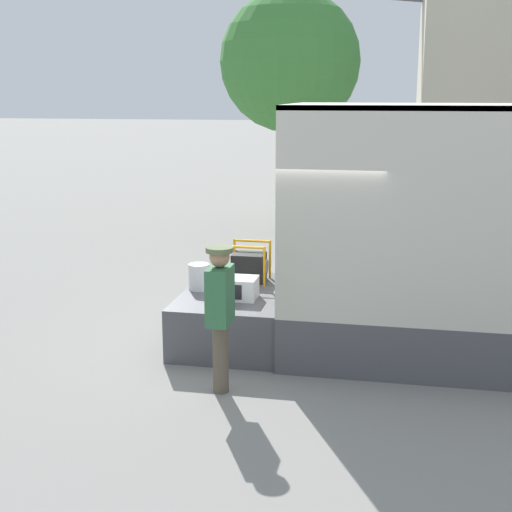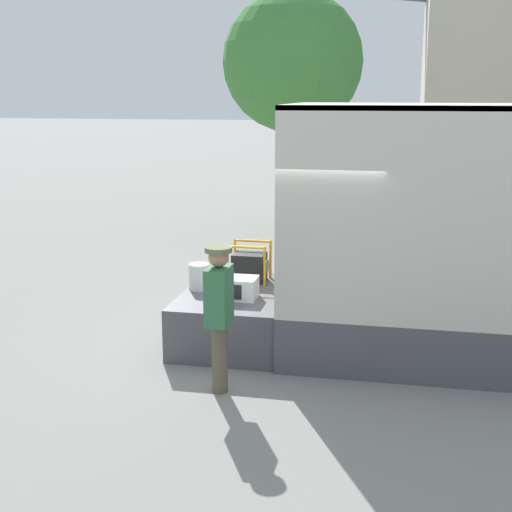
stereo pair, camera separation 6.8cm
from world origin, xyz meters
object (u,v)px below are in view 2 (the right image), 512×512
object	(u,v)px
worker_person	(219,304)
street_tree	(293,62)
portable_generator	(251,266)
microwave	(236,288)
orange_bucket	(199,277)

from	to	relation	value
worker_person	street_tree	world-z (taller)	street_tree
worker_person	portable_generator	bearing A→B (deg)	93.52
microwave	portable_generator	world-z (taller)	portable_generator
orange_bucket	worker_person	size ratio (longest dim) A/B	0.21
microwave	street_tree	world-z (taller)	street_tree
orange_bucket	street_tree	xyz separation A→B (m)	(-0.01, 8.17, 3.17)
portable_generator	street_tree	bearing A→B (deg)	94.57
street_tree	orange_bucket	bearing A→B (deg)	-89.94
portable_generator	street_tree	xyz separation A→B (m)	(-0.61, 7.58, 3.14)
worker_person	orange_bucket	bearing A→B (deg)	112.99
microwave	street_tree	bearing A→B (deg)	94.06
orange_bucket	street_tree	distance (m)	8.77
worker_person	street_tree	xyz separation A→B (m)	(-0.75, 9.92, 3.01)
orange_bucket	street_tree	world-z (taller)	street_tree
portable_generator	microwave	bearing A→B (deg)	-90.09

